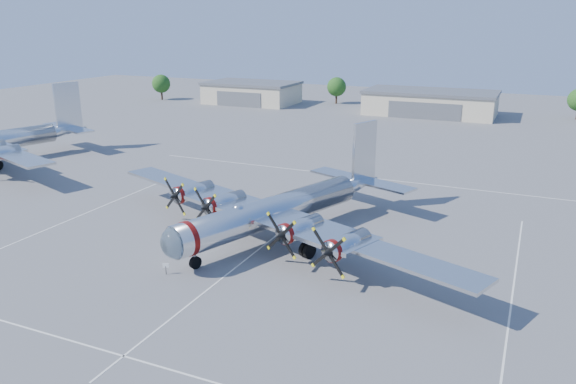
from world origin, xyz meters
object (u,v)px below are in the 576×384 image
at_px(hangar_center, 430,103).
at_px(tree_west, 337,87).
at_px(tree_far_west, 161,84).
at_px(main_bomber_b29, 282,237).
at_px(hangar_west, 252,92).
at_px(info_placard, 166,267).

bearing_deg(hangar_center, tree_west, 162.18).
relative_size(tree_far_west, main_bomber_b29, 0.15).
bearing_deg(tree_west, main_bomber_b29, -74.00).
distance_m(hangar_west, info_placard, 101.35).
xyz_separation_m(hangar_west, main_bomber_b29, (45.61, -81.29, -2.71)).
relative_size(hangar_west, main_bomber_b29, 0.51).
bearing_deg(hangar_west, tree_west, 21.89).
relative_size(main_bomber_b29, info_placard, 44.17).
xyz_separation_m(hangar_west, info_placard, (40.34, -92.96, -2.01)).
height_order(tree_far_west, info_placard, tree_far_west).
bearing_deg(info_placard, tree_west, 83.52).
height_order(tree_west, main_bomber_b29, tree_west).
xyz_separation_m(hangar_center, main_bomber_b29, (0.61, -81.29, -2.71)).
bearing_deg(tree_far_west, hangar_west, 9.01).
distance_m(hangar_center, tree_west, 26.30).
height_order(hangar_center, info_placard, hangar_center).
xyz_separation_m(tree_west, info_placard, (20.34, -101.00, -3.52)).
height_order(tree_far_west, tree_west, same).
bearing_deg(info_placard, hangar_west, 95.59).
height_order(hangar_west, main_bomber_b29, hangar_west).
height_order(tree_west, info_placard, tree_west).
bearing_deg(main_bomber_b29, info_placard, -93.64).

